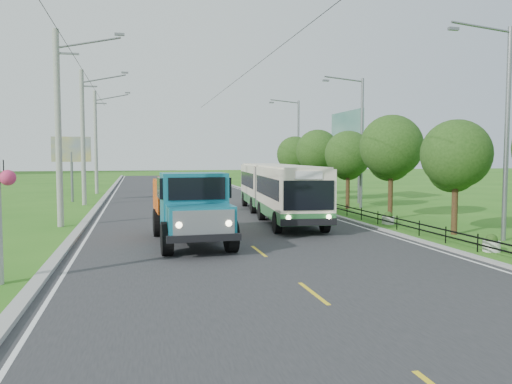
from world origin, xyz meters
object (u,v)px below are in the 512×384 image
object	(u,v)px
pole_mid	(83,137)
tree_fourth	(348,157)
tree_back	(295,156)
planter_far	(296,196)
tree_third	(391,150)
billboard_right	(347,135)
tree_fifth	(318,154)
billboard_left	(71,153)
bus	(277,187)
planter_near	(388,219)
streetlight_far	(297,143)
dump_truck	(190,203)
streetlight_near	(504,126)
tree_second	(455,158)
pole_far	(96,142)
streetlight_mid	(360,138)
pole_near	(59,127)
planter_front	(491,244)
planter_mid	(331,205)

from	to	relation	value
pole_mid	tree_fourth	bearing A→B (deg)	-20.74
tree_back	planter_far	size ratio (longest dim) A/B	8.21
tree_third	billboard_right	distance (m)	12.18
tree_fifth	tree_back	xyz separation A→B (m)	(-0.00, 6.00, -0.20)
billboard_left	bus	world-z (taller)	billboard_left
planter_near	billboard_right	bearing A→B (deg)	75.20
bus	tree_back	bearing A→B (deg)	73.93
tree_fifth	streetlight_far	xyz separation A→B (m)	(0.79, 7.86, 1.05)
tree_fourth	dump_truck	world-z (taller)	tree_fourth
tree_fifth	streetlight_near	xyz separation A→B (m)	(0.79, -20.14, 1.05)
tree_second	bus	distance (m)	10.47
tree_fifth	billboard_right	distance (m)	2.87
billboard_right	planter_near	bearing A→B (deg)	-104.80
tree_back	planter_far	world-z (taller)	tree_back
tree_second	billboard_right	world-z (taller)	billboard_right
pole_far	planter_far	world-z (taller)	pole_far
pole_mid	streetlight_mid	world-z (taller)	pole_mid
streetlight_far	tree_second	bearing A→B (deg)	-91.74
tree_second	planter_far	xyz separation A→B (m)	(-1.26, 19.86, -3.23)
pole_near	tree_second	size ratio (longest dim) A/B	1.89
streetlight_mid	billboard_left	xyz separation A→B (m)	(-20.14, 10.00, -1.04)
pole_far	tree_back	world-z (taller)	pole_far
tree_fifth	dump_truck	bearing A→B (deg)	-124.61
tree_back	streetlight_mid	world-z (taller)	streetlight_mid
tree_fourth	planter_far	bearing A→B (deg)	99.08
tree_third	tree_back	world-z (taller)	tree_third
billboard_right	pole_far	bearing A→B (deg)	147.70
tree_second	tree_fourth	distance (m)	12.00
planter_near	dump_truck	bearing A→B (deg)	-162.30
pole_near	billboard_left	xyz separation A→B (m)	(-1.24, 15.00, -1.23)
planter_near	billboard_left	bearing A→B (deg)	135.16
tree_third	billboard_right	xyz separation A→B (m)	(2.44, 11.86, 1.36)
streetlight_mid	planter_front	world-z (taller)	streetlight_mid
streetlight_mid	streetlight_far	xyz separation A→B (m)	(0.00, 14.00, 0.00)
billboard_left	planter_mid	bearing A→B (deg)	-28.92
streetlight_near	dump_truck	xyz separation A→B (m)	(-12.94, 2.52, -3.23)
tree_second	tree_third	size ratio (longest dim) A/B	0.88
tree_second	planter_far	size ratio (longest dim) A/B	7.91
billboard_left	pole_far	bearing A→B (deg)	82.17
pole_far	dump_truck	world-z (taller)	pole_far
pole_far	bus	xyz separation A→B (m)	(11.91, -22.60, -3.27)
planter_mid	planter_far	size ratio (longest dim) A/B	1.00
pole_far	tree_third	world-z (taller)	pole_far
billboard_left	bus	size ratio (longest dim) A/B	0.33
planter_mid	billboard_right	xyz separation A→B (m)	(3.70, 6.00, 5.06)
pole_far	tree_third	xyz separation A→B (m)	(18.12, -24.86, -1.11)
tree_fourth	tree_back	distance (m)	12.00
pole_near	pole_far	xyz separation A→B (m)	(0.00, 24.00, 0.00)
planter_far	tree_second	bearing A→B (deg)	-86.38
tree_back	tree_third	bearing A→B (deg)	-90.00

